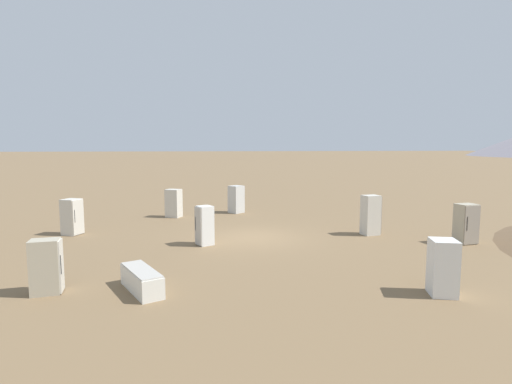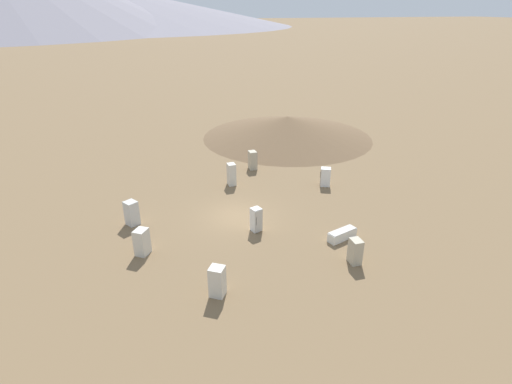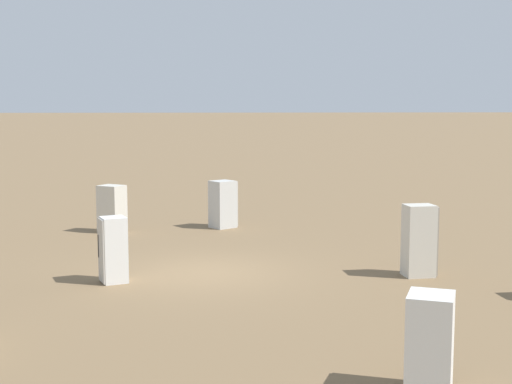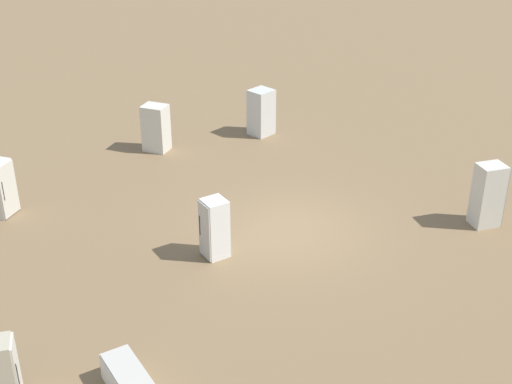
# 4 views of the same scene
# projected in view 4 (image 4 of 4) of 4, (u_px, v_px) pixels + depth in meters

# --- Properties ---
(ground_plane) EXTENTS (1000.00, 1000.00, 0.00)m
(ground_plane) POSITION_uv_depth(u_px,v_px,m) (292.00, 230.00, 19.34)
(ground_plane) COLOR brown
(discarded_fridge_4) EXTENTS (1.03, 1.00, 1.64)m
(discarded_fridge_4) POSITION_uv_depth(u_px,v_px,m) (261.00, 112.00, 24.98)
(discarded_fridge_4) COLOR silver
(discarded_fridge_4) RESTS_ON ground_plane
(discarded_fridge_6) EXTENTS (1.02, 1.00, 1.58)m
(discarded_fridge_6) POSITION_uv_depth(u_px,v_px,m) (156.00, 128.00, 23.77)
(discarded_fridge_6) COLOR beige
(discarded_fridge_6) RESTS_ON ground_plane
(discarded_fridge_7) EXTENTS (0.79, 0.62, 1.79)m
(discarded_fridge_7) POSITION_uv_depth(u_px,v_px,m) (488.00, 195.00, 19.23)
(discarded_fridge_7) COLOR beige
(discarded_fridge_7) RESTS_ON ground_plane
(discarded_fridge_8) EXTENTS (0.74, 0.72, 1.58)m
(discarded_fridge_8) POSITION_uv_depth(u_px,v_px,m) (214.00, 228.00, 17.85)
(discarded_fridge_8) COLOR white
(discarded_fridge_8) RESTS_ON ground_plane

